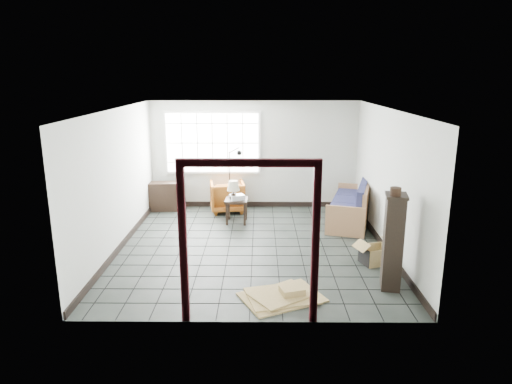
{
  "coord_description": "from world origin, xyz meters",
  "views": [
    {
      "loc": [
        0.13,
        -8.2,
        3.2
      ],
      "look_at": [
        0.06,
        0.3,
        1.0
      ],
      "focal_mm": 32.0,
      "sensor_mm": 36.0,
      "label": 1
    }
  ],
  "objects_px": {
    "futon_sofa": "(353,207)",
    "side_table": "(236,203)",
    "tall_shelf": "(393,241)",
    "armchair": "(227,195)"
  },
  "relations": [
    {
      "from": "futon_sofa",
      "to": "tall_shelf",
      "type": "bearing_deg",
      "value": -74.56
    },
    {
      "from": "tall_shelf",
      "to": "futon_sofa",
      "type": "bearing_deg",
      "value": 99.69
    },
    {
      "from": "armchair",
      "to": "tall_shelf",
      "type": "xyz_separation_m",
      "value": [
        2.79,
        -4.05,
        0.35
      ]
    },
    {
      "from": "futon_sofa",
      "to": "armchair",
      "type": "distance_m",
      "value": 2.97
    },
    {
      "from": "futon_sofa",
      "to": "tall_shelf",
      "type": "distance_m",
      "value": 3.27
    },
    {
      "from": "armchair",
      "to": "side_table",
      "type": "height_order",
      "value": "armchair"
    },
    {
      "from": "futon_sofa",
      "to": "side_table",
      "type": "height_order",
      "value": "futon_sofa"
    },
    {
      "from": "armchair",
      "to": "tall_shelf",
      "type": "height_order",
      "value": "tall_shelf"
    },
    {
      "from": "side_table",
      "to": "tall_shelf",
      "type": "height_order",
      "value": "tall_shelf"
    },
    {
      "from": "futon_sofa",
      "to": "armchair",
      "type": "height_order",
      "value": "futon_sofa"
    }
  ]
}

